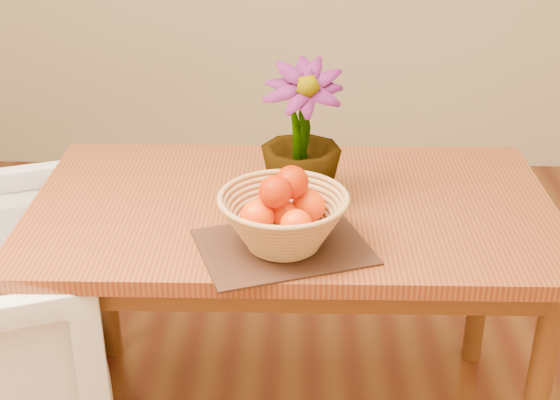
{
  "coord_description": "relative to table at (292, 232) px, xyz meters",
  "views": [
    {
      "loc": [
        0.01,
        -1.56,
        1.69
      ],
      "look_at": [
        -0.03,
        0.07,
        0.87
      ],
      "focal_mm": 50.0,
      "sensor_mm": 36.0,
      "label": 1
    }
  ],
  "objects": [
    {
      "name": "potted_plant",
      "position": [
        0.02,
        0.02,
        0.28
      ],
      "size": [
        0.22,
        0.22,
        0.38
      ],
      "primitive_type": "imported",
      "rotation": [
        0.0,
        0.0,
        -0.03
      ],
      "color": "#134413",
      "rests_on": "table"
    },
    {
      "name": "wicker_basket",
      "position": [
        -0.02,
        -0.24,
        0.16
      ],
      "size": [
        0.31,
        0.31,
        0.13
      ],
      "color": "#BE814F",
      "rests_on": "placemat"
    },
    {
      "name": "orange_pile",
      "position": [
        -0.02,
        -0.24,
        0.22
      ],
      "size": [
        0.2,
        0.19,
        0.14
      ],
      "rotation": [
        0.0,
        0.0,
        -0.15
      ],
      "color": "#FD3C04",
      "rests_on": "wicker_basket"
    },
    {
      "name": "table",
      "position": [
        0.0,
        0.0,
        0.0
      ],
      "size": [
        1.4,
        0.8,
        0.75
      ],
      "color": "brown",
      "rests_on": "floor"
    },
    {
      "name": "placemat",
      "position": [
        -0.02,
        -0.24,
        0.09
      ],
      "size": [
        0.47,
        0.41,
        0.01
      ],
      "primitive_type": "cube",
      "rotation": [
        0.0,
        0.0,
        0.33
      ],
      "color": "#391D14",
      "rests_on": "table"
    }
  ]
}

